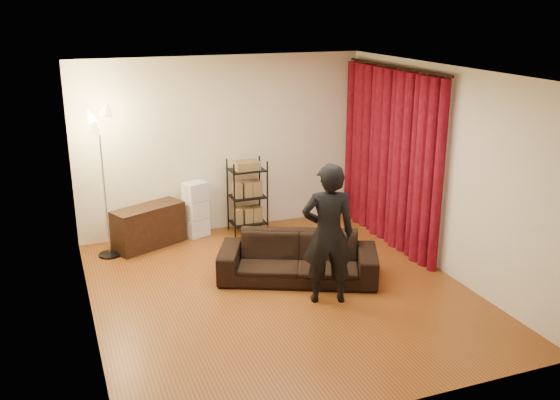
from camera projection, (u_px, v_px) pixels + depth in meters
name	position (u px, v px, depth m)	size (l,w,h in m)	color
floor	(281.00, 292.00, 7.77)	(5.00, 5.00, 0.00)	brown
ceiling	(281.00, 72.00, 6.95)	(5.00, 5.00, 0.00)	white
wall_back	(223.00, 145.00, 9.58)	(5.00, 5.00, 0.00)	beige
wall_front	(390.00, 269.00, 5.13)	(5.00, 5.00, 0.00)	beige
wall_left	(83.00, 210.00, 6.59)	(5.00, 5.00, 0.00)	beige
wall_right	(442.00, 170.00, 8.12)	(5.00, 5.00, 0.00)	beige
curtain_rod	(396.00, 67.00, 8.71)	(0.04, 0.04, 2.65)	black
curtain	(389.00, 158.00, 9.10)	(0.22, 2.65, 2.55)	maroon
sofa	(298.00, 258.00, 8.04)	(2.02, 0.79, 0.59)	black
person	(328.00, 234.00, 7.29)	(0.63, 0.41, 1.71)	black
media_cabinet	(149.00, 227.00, 9.12)	(1.06, 0.40, 0.62)	black
storage_boxes	(196.00, 209.00, 9.49)	(0.35, 0.28, 0.86)	silver
wire_shelf	(247.00, 196.00, 9.62)	(0.53, 0.37, 1.16)	black
floor_lamp	(104.00, 185.00, 8.55)	(0.38, 0.38, 2.10)	silver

